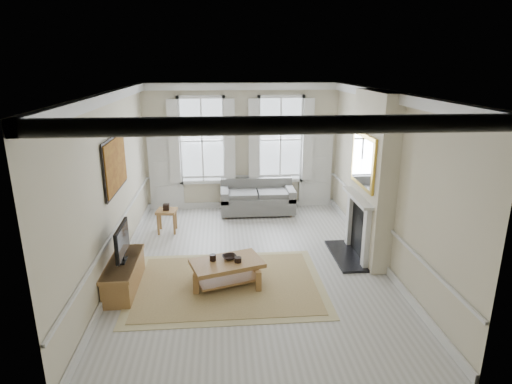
{
  "coord_description": "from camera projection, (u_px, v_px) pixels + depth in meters",
  "views": [
    {
      "loc": [
        -0.56,
        -7.78,
        3.91
      ],
      "look_at": [
        0.17,
        0.9,
        1.25
      ],
      "focal_mm": 30.0,
      "sensor_mm": 36.0,
      "label": 1
    }
  ],
  "objects": [
    {
      "name": "window_right",
      "position": [
        280.0,
        140.0,
        11.52
      ],
      "size": [
        1.26,
        0.2,
        2.2
      ],
      "primitive_type": null,
      "color": "#B2BCC6",
      "rests_on": "back_wall"
    },
    {
      "name": "coffee_table",
      "position": [
        227.0,
        265.0,
        7.71
      ],
      "size": [
        1.42,
        1.07,
        0.47
      ],
      "rotation": [
        0.0,
        0.0,
        0.3
      ],
      "color": "brown",
      "rests_on": "rug"
    },
    {
      "name": "mirror",
      "position": [
        363.0,
        161.0,
        8.37
      ],
      "size": [
        0.06,
        1.26,
        1.06
      ],
      "primitive_type": "cube",
      "color": "gold",
      "rests_on": "chimney_breast"
    },
    {
      "name": "side_table",
      "position": [
        167.0,
        214.0,
        10.14
      ],
      "size": [
        0.5,
        0.5,
        0.55
      ],
      "rotation": [
        0.0,
        0.0,
        -0.11
      ],
      "color": "brown",
      "rests_on": "floor"
    },
    {
      "name": "sofa",
      "position": [
        257.0,
        199.0,
        11.49
      ],
      "size": [
        1.95,
        0.95,
        0.88
      ],
      "color": "slate",
      "rests_on": "floor"
    },
    {
      "name": "ceiling",
      "position": [
        251.0,
        92.0,
        7.61
      ],
      "size": [
        7.2,
        7.2,
        0.0
      ],
      "primitive_type": "plane",
      "rotation": [
        3.14,
        0.0,
        0.0
      ],
      "color": "white",
      "rests_on": "back_wall"
    },
    {
      "name": "floor",
      "position": [
        252.0,
        264.0,
        8.6
      ],
      "size": [
        7.2,
        7.2,
        0.0
      ],
      "primitive_type": "plane",
      "color": "#B7B5AD",
      "rests_on": "ground"
    },
    {
      "name": "door_left",
      "position": [
        166.0,
        169.0,
        11.5
      ],
      "size": [
        0.9,
        0.08,
        2.3
      ],
      "primitive_type": "cube",
      "color": "silver",
      "rests_on": "floor"
    },
    {
      "name": "rug",
      "position": [
        227.0,
        284.0,
        7.82
      ],
      "size": [
        3.5,
        2.6,
        0.02
      ],
      "primitive_type": "cube",
      "color": "#9E8751",
      "rests_on": "floor"
    },
    {
      "name": "left_wall",
      "position": [
        111.0,
        186.0,
        7.9
      ],
      "size": [
        0.0,
        7.2,
        7.2
      ],
      "primitive_type": "plane",
      "rotation": [
        1.57,
        0.0,
        1.57
      ],
      "color": "beige",
      "rests_on": "floor"
    },
    {
      "name": "door_right",
      "position": [
        316.0,
        166.0,
        11.82
      ],
      "size": [
        0.9,
        0.08,
        2.3
      ],
      "primitive_type": "cube",
      "color": "silver",
      "rests_on": "floor"
    },
    {
      "name": "tv_stand",
      "position": [
        124.0,
        275.0,
        7.64
      ],
      "size": [
        0.47,
        1.47,
        0.52
      ],
      "primitive_type": "cube",
      "color": "brown",
      "rests_on": "floor"
    },
    {
      "name": "hearth",
      "position": [
        346.0,
        255.0,
        8.95
      ],
      "size": [
        0.55,
        1.5,
        0.05
      ],
      "primitive_type": "cube",
      "color": "black",
      "rests_on": "floor"
    },
    {
      "name": "fireplace",
      "position": [
        358.0,
        224.0,
        8.76
      ],
      "size": [
        0.21,
        1.45,
        1.33
      ],
      "color": "silver",
      "rests_on": "floor"
    },
    {
      "name": "bowl",
      "position": [
        229.0,
        257.0,
        7.78
      ],
      "size": [
        0.32,
        0.32,
        0.06
      ],
      "primitive_type": "imported",
      "rotation": [
        0.0,
        0.0,
        0.29
      ],
      "color": "black",
      "rests_on": "coffee_table"
    },
    {
      "name": "tv",
      "position": [
        122.0,
        241.0,
        7.45
      ],
      "size": [
        0.08,
        0.9,
        0.68
      ],
      "color": "black",
      "rests_on": "tv_stand"
    },
    {
      "name": "painting",
      "position": [
        115.0,
        164.0,
        8.09
      ],
      "size": [
        0.05,
        1.66,
        1.06
      ],
      "primitive_type": "cube",
      "color": "#A9711D",
      "rests_on": "left_wall"
    },
    {
      "name": "window_left",
      "position": [
        202.0,
        141.0,
        11.35
      ],
      "size": [
        1.26,
        0.2,
        2.2
      ],
      "primitive_type": null,
      "color": "#B2BCC6",
      "rests_on": "back_wall"
    },
    {
      "name": "ceramic_pot_b",
      "position": [
        238.0,
        260.0,
        7.64
      ],
      "size": [
        0.13,
        0.13,
        0.09
      ],
      "primitive_type": "cylinder",
      "color": "black",
      "rests_on": "coffee_table"
    },
    {
      "name": "chimney_breast",
      "position": [
        372.0,
        178.0,
        8.49
      ],
      "size": [
        0.35,
        1.7,
        3.38
      ],
      "primitive_type": "cube",
      "color": "beige",
      "rests_on": "floor"
    },
    {
      "name": "back_wall",
      "position": [
        242.0,
        147.0,
        11.54
      ],
      "size": [
        5.2,
        0.0,
        5.2
      ],
      "primitive_type": "plane",
      "rotation": [
        1.57,
        0.0,
        0.0
      ],
      "color": "beige",
      "rests_on": "floor"
    },
    {
      "name": "ceramic_pot_a",
      "position": [
        213.0,
        258.0,
        7.7
      ],
      "size": [
        0.12,
        0.12,
        0.12
      ],
      "primitive_type": "cylinder",
      "color": "black",
      "rests_on": "coffee_table"
    },
    {
      "name": "right_wall",
      "position": [
        384.0,
        180.0,
        8.32
      ],
      "size": [
        0.0,
        7.2,
        7.2
      ],
      "primitive_type": "plane",
      "rotation": [
        1.57,
        0.0,
        -1.57
      ],
      "color": "beige",
      "rests_on": "floor"
    }
  ]
}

